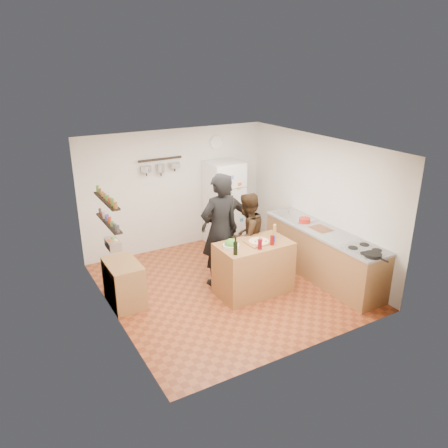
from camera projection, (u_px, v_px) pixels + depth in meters
room_shell at (216, 214)px, 7.65m from camera, size 4.20×4.20×4.20m
prep_island at (253, 268)px, 7.44m from camera, size 1.25×0.72×0.91m
pizza_board at (259, 242)px, 7.29m from camera, size 0.42×0.34×0.02m
pizza at (259, 241)px, 7.29m from camera, size 0.34×0.34×0.02m
salad_bowl at (231, 246)px, 7.11m from camera, size 0.27×0.27×0.05m
wine_bottle at (235, 248)px, 6.83m from camera, size 0.07×0.07×0.21m
wine_glass_near at (260, 244)px, 7.03m from camera, size 0.07×0.07×0.17m
wine_glass_far at (272, 240)px, 7.19m from camera, size 0.07×0.07×0.17m
pepper_mill at (274, 232)px, 7.49m from camera, size 0.06×0.06×0.20m
salt_canister at (273, 239)px, 7.30m from camera, size 0.07×0.07×0.12m
person_left at (220, 230)px, 7.55m from camera, size 0.77×0.53×2.03m
person_center at (247, 236)px, 7.86m from camera, size 0.92×0.80×1.60m
person_back at (226, 224)px, 8.25m from camera, size 1.04×0.47×1.74m
counter_run at (322, 254)px, 7.96m from camera, size 0.63×2.63×0.90m
stove_top at (365, 250)px, 7.03m from camera, size 0.60×0.62×0.02m
skillet at (373, 255)px, 6.76m from camera, size 0.26×0.26×0.05m
sink at (295, 217)px, 8.49m from camera, size 0.50×0.80×0.03m
cutting_board at (321, 229)px, 7.87m from camera, size 0.30×0.40×0.02m
red_bowl at (305, 220)px, 8.15m from camera, size 0.21×0.21×0.09m
fridge at (224, 203)px, 9.32m from camera, size 0.70×0.68×1.80m
wall_clock at (216, 142)px, 9.14m from camera, size 0.30×0.03×0.30m
spice_shelf_lower at (109, 223)px, 6.50m from camera, size 0.12×1.00×0.02m
spice_shelf_upper at (106, 201)px, 6.38m from camera, size 0.12×1.00×0.02m
produce_basket at (113, 244)px, 6.64m from camera, size 0.18×0.35×0.14m
side_table at (124, 283)px, 7.12m from camera, size 0.50×0.80×0.73m
pot_rack at (160, 159)px, 8.54m from camera, size 0.90×0.04×0.04m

